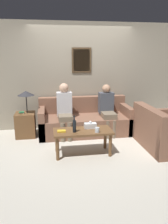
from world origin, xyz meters
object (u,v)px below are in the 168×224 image
(coffee_table, at_px, (83,134))
(person_left, at_px, (65,109))
(wine_bottle, at_px, (74,126))
(couch_main, at_px, (85,121))
(drinking_glass, at_px, (97,130))
(couch_side, at_px, (164,133))
(person_right, at_px, (107,108))

(coffee_table, height_order, person_left, person_left)
(coffee_table, bearing_deg, wine_bottle, -157.38)
(couch_main, xyz_separation_m, person_left, (-0.49, -0.18, 0.37))
(couch_main, height_order, drinking_glass, couch_main)
(wine_bottle, relative_size, person_left, 0.26)
(wine_bottle, height_order, drinking_glass, wine_bottle)
(couch_side, bearing_deg, coffee_table, 92.38)
(couch_main, relative_size, couch_side, 1.69)
(couch_main, bearing_deg, drinking_glass, -89.60)
(wine_bottle, bearing_deg, person_right, 50.39)
(couch_main, relative_size, drinking_glass, 23.48)
(couch_side, xyz_separation_m, drinking_glass, (-1.44, -0.22, 0.23))
(couch_main, xyz_separation_m, person_right, (0.52, -0.15, 0.34))
(coffee_table, relative_size, person_right, 0.94)
(person_left, bearing_deg, person_right, 2.22)
(drinking_glass, bearing_deg, wine_bottle, 168.95)
(coffee_table, xyz_separation_m, person_right, (0.75, 1.03, 0.22))
(couch_side, relative_size, person_right, 1.10)
(couch_main, height_order, person_right, person_right)
(drinking_glass, bearing_deg, couch_main, 90.40)
(couch_side, bearing_deg, wine_bottle, 94.30)
(couch_main, xyz_separation_m, drinking_glass, (0.01, -1.32, 0.23))
(couch_side, xyz_separation_m, person_right, (-0.93, 0.96, 0.33))
(couch_main, bearing_deg, couch_side, -37.46)
(couch_main, height_order, coffee_table, couch_main)
(wine_bottle, bearing_deg, couch_side, 4.30)
(couch_side, relative_size, coffee_table, 1.17)
(wine_bottle, height_order, person_left, person_left)
(couch_main, distance_m, couch_side, 1.82)
(couch_main, height_order, person_left, person_left)
(drinking_glass, height_order, person_right, person_right)
(wine_bottle, bearing_deg, person_left, 94.86)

